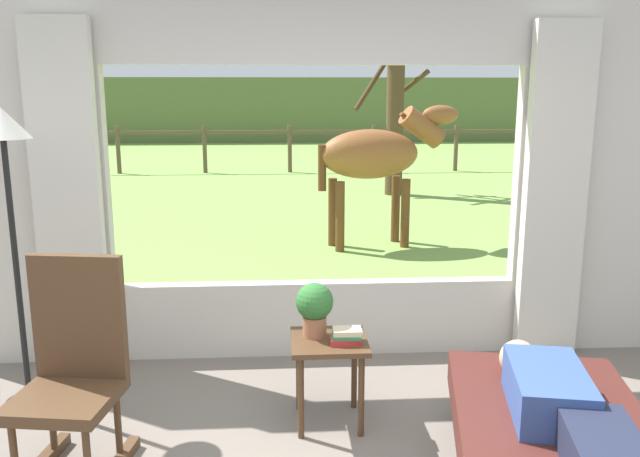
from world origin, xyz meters
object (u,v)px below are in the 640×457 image
object	(u,v)px
rocking_chair	(73,371)
book_stack	(346,336)
reclining_person	(565,413)
horse	(376,155)
floor_lamp_left	(6,169)
side_table	(329,354)
potted_plant	(315,306)
pasture_tree	(395,104)

from	to	relation	value
rocking_chair	book_stack	xyz separation A→B (m)	(1.42, 0.34, 0.02)
book_stack	reclining_person	bearing A→B (deg)	-44.54
rocking_chair	horse	distance (m)	5.27
floor_lamp_left	side_table	bearing A→B (deg)	-10.29
rocking_chair	floor_lamp_left	bearing A→B (deg)	134.41
reclining_person	book_stack	xyz separation A→B (m)	(-0.89, 0.88, 0.04)
reclining_person	potted_plant	bearing A→B (deg)	148.43
horse	reclining_person	bearing A→B (deg)	-10.78
floor_lamp_left	potted_plant	bearing A→B (deg)	-8.87
rocking_chair	horse	bearing A→B (deg)	73.48
side_table	pasture_tree	world-z (taller)	pasture_tree
potted_plant	reclining_person	bearing A→B (deg)	-43.21
rocking_chair	book_stack	distance (m)	1.46
pasture_tree	horse	bearing A→B (deg)	-103.15
floor_lamp_left	horse	distance (m)	4.86
reclining_person	potted_plant	distance (m)	1.47
rocking_chair	potted_plant	distance (m)	1.34
reclining_person	floor_lamp_left	bearing A→B (deg)	167.43
floor_lamp_left	pasture_tree	bearing A→B (deg)	65.27
horse	pasture_tree	world-z (taller)	pasture_tree
potted_plant	book_stack	bearing A→B (deg)	-35.44
book_stack	floor_lamp_left	size ratio (longest dim) A/B	0.10
reclining_person	rocking_chair	bearing A→B (deg)	178.57
side_table	book_stack	size ratio (longest dim) A/B	2.77
book_stack	floor_lamp_left	distance (m)	2.19
potted_plant	pasture_tree	distance (m)	8.64
reclining_person	book_stack	bearing A→B (deg)	147.11
potted_plant	floor_lamp_left	distance (m)	1.96
reclining_person	side_table	size ratio (longest dim) A/B	2.75
side_table	reclining_person	bearing A→B (deg)	-43.68
floor_lamp_left	pasture_tree	size ratio (longest dim) A/B	0.55
side_table	book_stack	world-z (taller)	book_stack
potted_plant	book_stack	xyz separation A→B (m)	(0.17, -0.12, -0.14)
reclining_person	floor_lamp_left	distance (m)	3.26
reclining_person	rocking_chair	distance (m)	2.37
reclining_person	side_table	distance (m)	1.36
rocking_chair	book_stack	size ratio (longest dim) A/B	5.98
rocking_chair	side_table	distance (m)	1.39
reclining_person	horse	distance (m)	5.30
side_table	horse	size ratio (longest dim) A/B	0.29
potted_plant	book_stack	size ratio (longest dim) A/B	1.71
side_table	pasture_tree	size ratio (longest dim) A/B	0.16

